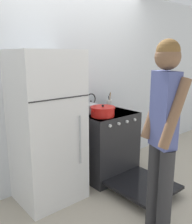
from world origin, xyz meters
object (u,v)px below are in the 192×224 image
Objects in this scene: dutch_oven_pot at (103,111)px; person at (163,131)px; refrigerator at (47,128)px; stove_range at (107,145)px; utensil_jar at (109,104)px; tea_kettle at (91,107)px.

person is (-0.26, -1.08, 0.06)m from dutch_oven_pot.
refrigerator is 0.98m from stove_range.
refrigerator is 7.04× the size of utensil_jar.
tea_kettle is 1.35m from person.
dutch_oven_pot reaches higher than stove_range.
person is (-0.62, -1.33, 0.05)m from utensil_jar.
refrigerator is at bearing 169.98° from dutch_oven_pot.
refrigerator reaches higher than stove_range.
person is at bearing -69.26° from refrigerator.
refrigerator reaches higher than utensil_jar.
person is (-0.28, -1.33, 0.04)m from tea_kettle.
utensil_jar is at bearing 6.76° from refrigerator.
utensil_jar is (1.07, 0.13, 0.12)m from refrigerator.
person reaches higher than tea_kettle.
utensil_jar is at bearing 35.82° from dutch_oven_pot.
stove_range is at bearing -2.68° from refrigerator.
utensil_jar reaches higher than stove_range.
stove_range is (0.89, -0.04, -0.41)m from refrigerator.
utensil_jar is (0.34, 0.01, -0.00)m from tea_kettle.
refrigerator is 1.09m from utensil_jar.
dutch_oven_pot is 0.43m from utensil_jar.
stove_range is at bearing -137.76° from utensil_jar.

